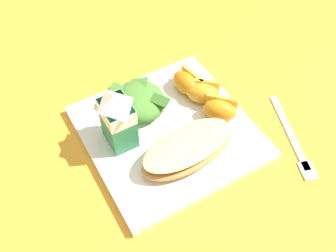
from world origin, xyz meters
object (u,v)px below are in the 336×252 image
green_salad_pile (140,100)px  orange_wedge_middle (203,93)px  orange_wedge_front (220,110)px  metal_fork (294,142)px  cheesy_pizza_bread (186,150)px  milk_carton (118,118)px  orange_wedge_rear (186,83)px  white_plate (168,132)px

green_salad_pile → orange_wedge_middle: green_salad_pile is taller
orange_wedge_front → metal_fork: (-0.11, -0.09, -0.03)m
cheesy_pizza_bread → orange_wedge_front: bearing=-66.2°
cheesy_pizza_bread → milk_carton: 0.12m
milk_carton → orange_wedge_rear: (0.04, -0.16, -0.04)m
green_salad_pile → metal_fork: size_ratio=0.58×
white_plate → green_salad_pile: bearing=15.2°
metal_fork → orange_wedge_rear: bearing=29.3°
green_salad_pile → orange_wedge_middle: 0.12m
milk_carton → orange_wedge_front: (-0.04, -0.18, -0.04)m
orange_wedge_middle → white_plate: bearing=107.5°
white_plate → orange_wedge_front: 0.10m
cheesy_pizza_bread → green_salad_pile: size_ratio=1.64×
white_plate → milk_carton: bearing=75.3°
green_salad_pile → milk_carton: milk_carton is taller
green_salad_pile → orange_wedge_middle: size_ratio=1.55×
cheesy_pizza_bread → metal_fork: bearing=-108.6°
milk_carton → orange_wedge_middle: milk_carton is taller
milk_carton → orange_wedge_middle: size_ratio=1.59×
green_salad_pile → orange_wedge_middle: bearing=-110.5°
green_salad_pile → metal_fork: green_salad_pile is taller
orange_wedge_front → orange_wedge_rear: (0.09, 0.02, 0.00)m
green_salad_pile → orange_wedge_rear: (-0.00, -0.10, -0.00)m
white_plate → cheesy_pizza_bread: size_ratio=1.60×
green_salad_pile → milk_carton: bearing=127.4°
milk_carton → white_plate: bearing=-104.7°
white_plate → milk_carton: size_ratio=2.55×
white_plate → milk_carton: (0.02, 0.08, 0.07)m
orange_wedge_middle → metal_fork: (-0.15, -0.09, -0.03)m
white_plate → cheesy_pizza_bread: cheesy_pizza_bread is taller
cheesy_pizza_bread → green_salad_pile: (0.13, 0.02, 0.00)m
cheesy_pizza_bread → orange_wedge_front: orange_wedge_front is taller
green_salad_pile → metal_fork: 0.28m
cheesy_pizza_bread → milk_carton: milk_carton is taller
milk_carton → orange_wedge_front: milk_carton is taller
white_plate → cheesy_pizza_bread: bearing=178.1°
white_plate → metal_fork: size_ratio=1.53×
white_plate → orange_wedge_rear: size_ratio=4.31×
orange_wedge_middle → orange_wedge_front: bearing=-175.4°
green_salad_pile → milk_carton: 0.09m
orange_wedge_front → orange_wedge_rear: 0.09m
green_salad_pile → orange_wedge_front: green_salad_pile is taller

